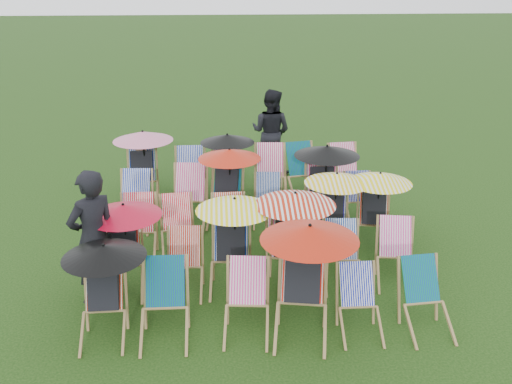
{
  "coord_description": "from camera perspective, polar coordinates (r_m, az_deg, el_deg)",
  "views": [
    {
      "loc": [
        -0.58,
        -8.35,
        4.37
      ],
      "look_at": [
        0.01,
        0.39,
        0.9
      ],
      "focal_mm": 40.0,
      "sensor_mm": 36.0,
      "label": 1
    }
  ],
  "objects": [
    {
      "name": "deckchair_11",
      "position": [
        8.65,
        13.89,
        -6.06
      ],
      "size": [
        0.71,
        0.9,
        0.89
      ],
      "rotation": [
        0.0,
        0.0,
        -0.16
      ],
      "color": "olive",
      "rests_on": "ground"
    },
    {
      "name": "deckchair_1",
      "position": [
        7.29,
        -9.17,
        -11.06
      ],
      "size": [
        0.63,
        0.87,
        0.94
      ],
      "rotation": [
        0.0,
        0.0,
        -0.01
      ],
      "color": "olive",
      "rests_on": "ground"
    },
    {
      "name": "deckchair_23",
      "position": [
        10.58,
        10.4,
        -0.69
      ],
      "size": [
        0.56,
        0.78,
        0.84
      ],
      "rotation": [
        0.0,
        0.0,
        0.01
      ],
      "color": "olive",
      "rests_on": "ground"
    },
    {
      "name": "deckchair_4",
      "position": [
        7.43,
        10.36,
        -10.98
      ],
      "size": [
        0.55,
        0.76,
        0.82
      ],
      "rotation": [
        0.0,
        0.0,
        0.0
      ],
      "color": "olive",
      "rests_on": "ground"
    },
    {
      "name": "deckchair_0",
      "position": [
        7.38,
        -15.04,
        -9.51
      ],
      "size": [
        1.03,
        1.07,
        1.22
      ],
      "rotation": [
        0.0,
        0.0,
        0.02
      ],
      "color": "olive",
      "rests_on": "ground"
    },
    {
      "name": "deckchair_17",
      "position": [
        9.59,
        11.86,
        -1.65
      ],
      "size": [
        1.05,
        1.12,
        1.25
      ],
      "rotation": [
        0.0,
        0.0,
        -0.19
      ],
      "color": "olive",
      "rests_on": "ground"
    },
    {
      "name": "person_rear",
      "position": [
        12.74,
        1.5,
        6.04
      ],
      "size": [
        1.16,
        1.08,
        1.91
      ],
      "primitive_type": "imported",
      "rotation": [
        0.0,
        0.0,
        2.64
      ],
      "color": "black",
      "rests_on": "ground"
    },
    {
      "name": "deckchair_10",
      "position": [
        8.44,
        8.66,
        -6.43
      ],
      "size": [
        0.64,
        0.85,
        0.88
      ],
      "rotation": [
        0.0,
        0.0,
        -0.08
      ],
      "color": "olive",
      "rests_on": "ground"
    },
    {
      "name": "deckchair_27",
      "position": [
        11.42,
        1.45,
        1.86
      ],
      "size": [
        0.73,
        0.98,
        1.03
      ],
      "rotation": [
        0.0,
        0.0,
        -0.06
      ],
      "color": "olive",
      "rests_on": "ground"
    },
    {
      "name": "deckchair_20",
      "position": [
        10.3,
        -2.95,
        0.76
      ],
      "size": [
        1.13,
        1.21,
        1.34
      ],
      "rotation": [
        0.0,
        0.0,
        -0.17
      ],
      "color": "olive",
      "rests_on": "ground"
    },
    {
      "name": "deckchair_3",
      "position": [
        7.16,
        4.82,
        -8.7
      ],
      "size": [
        1.22,
        1.3,
        1.45
      ],
      "rotation": [
        0.0,
        0.0,
        -0.17
      ],
      "color": "olive",
      "rests_on": "ground"
    },
    {
      "name": "deckchair_21",
      "position": [
        10.34,
        1.21,
        -0.86
      ],
      "size": [
        0.63,
        0.82,
        0.84
      ],
      "rotation": [
        0.0,
        0.0,
        -0.09
      ],
      "color": "olive",
      "rests_on": "ground"
    },
    {
      "name": "deckchair_8",
      "position": [
        8.2,
        -2.45,
        -5.0
      ],
      "size": [
        1.12,
        1.17,
        1.33
      ],
      "rotation": [
        0.0,
        0.0,
        -0.07
      ],
      "color": "olive",
      "rests_on": "ground"
    },
    {
      "name": "deckchair_16",
      "position": [
        9.44,
        7.66,
        -1.72
      ],
      "size": [
        1.06,
        1.13,
        1.25
      ],
      "rotation": [
        0.0,
        0.0,
        -0.21
      ],
      "color": "olive",
      "rests_on": "ground"
    },
    {
      "name": "deckchair_28",
      "position": [
        11.55,
        4.81,
        2.01
      ],
      "size": [
        0.84,
        1.05,
        1.02
      ],
      "rotation": [
        0.0,
        0.0,
        0.18
      ],
      "color": "olive",
      "rests_on": "ground"
    },
    {
      "name": "deckchair_13",
      "position": [
        9.34,
        -7.82,
        -3.47
      ],
      "size": [
        0.67,
        0.87,
        0.88
      ],
      "rotation": [
        0.0,
        0.0,
        0.11
      ],
      "color": "olive",
      "rests_on": "ground"
    },
    {
      "name": "deckchair_2",
      "position": [
        7.29,
        -0.93,
        -10.97
      ],
      "size": [
        0.67,
        0.88,
        0.89
      ],
      "rotation": [
        0.0,
        0.0,
        -0.1
      ],
      "color": "olive",
      "rests_on": "ground"
    },
    {
      "name": "deckchair_26",
      "position": [
        11.43,
        -3.06,
        2.72
      ],
      "size": [
        1.08,
        1.13,
        1.28
      ],
      "rotation": [
        0.0,
        0.0,
        -0.04
      ],
      "color": "olive",
      "rests_on": "ground"
    },
    {
      "name": "deckchair_12",
      "position": [
        9.3,
        -11.8,
        -3.67
      ],
      "size": [
        0.63,
        0.88,
        0.95
      ],
      "rotation": [
        0.0,
        0.0,
        -0.0
      ],
      "color": "olive",
      "rests_on": "ground"
    },
    {
      "name": "deckchair_15",
      "position": [
        9.37,
        2.53,
        -3.39
      ],
      "size": [
        0.59,
        0.79,
        0.83
      ],
      "rotation": [
        0.0,
        0.0,
        -0.06
      ],
      "color": "olive",
      "rests_on": "ground"
    },
    {
      "name": "deckchair_9",
      "position": [
        8.25,
        3.47,
        -4.6
      ],
      "size": [
        1.17,
        1.25,
        1.39
      ],
      "rotation": [
        0.0,
        0.0,
        -0.2
      ],
      "color": "olive",
      "rests_on": "ground"
    },
    {
      "name": "person_left",
      "position": [
        8.0,
        -15.95,
        -4.44
      ],
      "size": [
        0.84,
        0.81,
        1.94
      ],
      "primitive_type": "imported",
      "rotation": [
        0.0,
        0.0,
        3.84
      ],
      "color": "black",
      "rests_on": "ground"
    },
    {
      "name": "deckchair_24",
      "position": [
        11.44,
        -11.31,
        2.64
      ],
      "size": [
        1.17,
        1.23,
        1.39
      ],
      "rotation": [
        0.0,
        0.0,
        0.06
      ],
      "color": "olive",
      "rests_on": "ground"
    },
    {
      "name": "deckchair_5",
      "position": [
        7.66,
        16.71,
        -10.29
      ],
      "size": [
        0.65,
        0.86,
        0.88
      ],
      "rotation": [
        0.0,
        0.0,
        0.08
      ],
      "color": "olive",
      "rests_on": "ground"
    },
    {
      "name": "deckchair_29",
      "position": [
        11.69,
        9.07,
        1.99
      ],
      "size": [
        0.73,
        0.97,
        1.0
      ],
      "rotation": [
        0.0,
        0.0,
        0.08
      ],
      "color": "olive",
      "rests_on": "ground"
    },
    {
      "name": "ground",
      "position": [
        9.44,
        0.08,
        -5.97
      ],
      "size": [
        100.0,
        100.0,
        0.0
      ],
      "primitive_type": "plane",
      "color": "black",
      "rests_on": "ground"
    },
    {
      "name": "deckchair_19",
      "position": [
        10.31,
        -6.78,
        -0.55
      ],
      "size": [
        0.77,
        1.0,
        1.02
      ],
      "rotation": [
        0.0,
        0.0,
        -0.11
      ],
      "color": "olive",
      "rests_on": "ground"
    },
    {
      "name": "deckchair_25",
      "position": [
        11.38,
        -6.61,
        1.59
      ],
      "size": [
        0.67,
        0.93,
        1.01
      ],
      "rotation": [
        0.0,
        0.0,
        0.01
      ],
      "color": "olive",
      "rests_on": "ground"
    },
    {
      "name": "deckchair_14",
      "position": [
        9.21,
        -2.67,
        -3.57
      ],
      "size": [
        0.62,
        0.85,
        0.91
      ],
      "rotation": [
        0.0,
        0.0,
        0.02
      ],
      "color": "olive",
      "rests_on": "ground"
    },
    {
      "name": "deckchair_7",
      "position": [
        8.24,
        -7.22,
        -7.16
      ],
      "size": [
        0.6,
        0.81,
        0.86
      ],
      "rotation": [
        0.0,
        0.0,
        -0.04
      ],
      "color": "olive",
      "rests_on": "ground"
    },
    {
      "name": "deckchair_22",
      "position": [
        10.37,
        6.78,
        0.95
      ],
      "size": [
        1.18,
        1.24,
        1.4
      ],
      "rotation": [
        0.0,
        0.0,
        -0.08
      ],
      "color": "olive",
      "rests_on": "ground"
    },
    {
      "name": "deckchair_18",
      "position": [
        10.37,
        -12.1,
        -0.94
      ],
      "size": [
        0.69,
        0.92,
        0.96
      ],
      "rotation": [
        0.0,
        0.0,
        -0.06
      ],
      "color": "olive",
      "rests_on": "ground"
    },
    {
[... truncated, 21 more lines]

